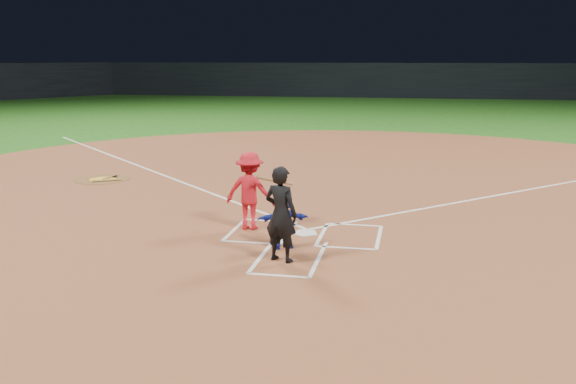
% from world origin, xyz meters
% --- Properties ---
extents(ground, '(120.00, 120.00, 0.00)m').
position_xyz_m(ground, '(0.00, 0.00, 0.00)').
color(ground, '#1D5615').
rests_on(ground, ground).
extents(home_plate_dirt, '(28.00, 28.00, 0.01)m').
position_xyz_m(home_plate_dirt, '(0.00, 6.00, 0.01)').
color(home_plate_dirt, brown).
rests_on(home_plate_dirt, ground).
extents(stadium_wall_far, '(80.00, 1.20, 3.20)m').
position_xyz_m(stadium_wall_far, '(0.00, 48.00, 1.60)').
color(stadium_wall_far, black).
rests_on(stadium_wall_far, ground).
extents(home_plate, '(0.60, 0.60, 0.02)m').
position_xyz_m(home_plate, '(0.00, 0.00, 0.02)').
color(home_plate, white).
rests_on(home_plate, home_plate_dirt).
extents(on_deck_circle, '(1.70, 1.70, 0.01)m').
position_xyz_m(on_deck_circle, '(-7.26, 4.91, 0.02)').
color(on_deck_circle, brown).
rests_on(on_deck_circle, home_plate_dirt).
extents(on_deck_logo, '(0.80, 0.80, 0.00)m').
position_xyz_m(on_deck_logo, '(-7.26, 4.91, 0.02)').
color(on_deck_logo, yellow).
rests_on(on_deck_logo, on_deck_circle).
extents(on_deck_bat_a, '(0.13, 0.84, 0.06)m').
position_xyz_m(on_deck_bat_a, '(-7.11, 5.16, 0.05)').
color(on_deck_bat_a, olive).
rests_on(on_deck_bat_a, on_deck_circle).
extents(on_deck_bat_c, '(0.76, 0.48, 0.06)m').
position_xyz_m(on_deck_bat_c, '(-6.96, 4.61, 0.05)').
color(on_deck_bat_c, olive).
rests_on(on_deck_bat_c, on_deck_circle).
extents(bat_weight_donut, '(0.19, 0.19, 0.05)m').
position_xyz_m(bat_weight_donut, '(-7.06, 5.31, 0.05)').
color(bat_weight_donut, black).
rests_on(bat_weight_donut, on_deck_circle).
extents(catcher, '(1.08, 0.70, 1.11)m').
position_xyz_m(catcher, '(-0.24, -1.15, 0.57)').
color(catcher, '#13239E').
rests_on(catcher, home_plate_dirt).
extents(umpire, '(0.77, 0.63, 1.81)m').
position_xyz_m(umpire, '(-0.12, -1.97, 0.91)').
color(umpire, black).
rests_on(umpire, home_plate_dirt).
extents(chalk_markings, '(28.35, 17.32, 0.01)m').
position_xyz_m(chalk_markings, '(0.00, 5.29, 0.01)').
color(chalk_markings, white).
rests_on(chalk_markings, home_plate_dirt).
extents(batter_at_plate, '(1.54, 0.77, 1.72)m').
position_xyz_m(batter_at_plate, '(-1.27, 0.15, 0.87)').
color(batter_at_plate, red).
rests_on(batter_at_plate, home_plate_dirt).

